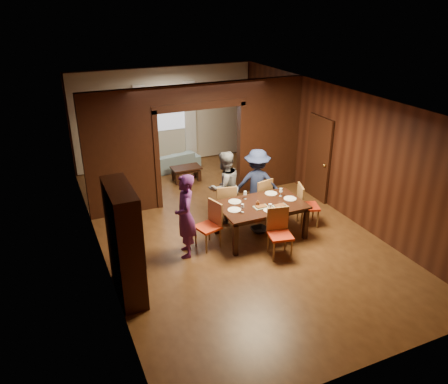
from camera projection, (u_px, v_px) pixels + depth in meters
name	position (u px, v px, depth m)	size (l,w,h in m)	color
floor	(227.00, 226.00, 9.80)	(9.00, 9.00, 0.00)	#4A2B15
ceiling	(227.00, 97.00, 8.61)	(5.50, 9.00, 0.02)	silver
room_walls	(196.00, 139.00, 10.75)	(5.52, 9.01, 2.90)	black
person_purple	(185.00, 216.00, 8.40)	(0.62, 0.41, 1.70)	#572263
person_grey	(224.00, 187.00, 9.72)	(0.81, 0.63, 1.66)	slate
person_navy	(257.00, 183.00, 9.97)	(1.05, 0.60, 1.62)	#1C2547
sofa	(169.00, 162.00, 12.85)	(1.80, 0.71, 0.53)	#89AAB3
serving_bowl	(261.00, 199.00, 9.23)	(0.37, 0.37, 0.09)	black
dining_table	(261.00, 220.00, 9.25)	(1.79, 1.11, 0.76)	black
coffee_table	(186.00, 174.00, 12.13)	(0.80, 0.50, 0.40)	black
chair_left	(208.00, 226.00, 8.81)	(0.44, 0.44, 0.97)	#EE3E16
chair_right	(308.00, 205.00, 9.67)	(0.44, 0.44, 0.97)	red
chair_far_l	(225.00, 204.00, 9.73)	(0.44, 0.44, 0.97)	#EC5816
chair_far_r	(259.00, 197.00, 10.05)	(0.44, 0.44, 0.97)	orange
chair_near	(280.00, 234.00, 8.50)	(0.44, 0.44, 0.97)	red
hutch	(124.00, 243.00, 7.21)	(0.40, 1.20, 2.00)	black
door_right	(318.00, 159.00, 10.78)	(0.06, 0.90, 2.10)	black
window_far	(165.00, 108.00, 12.80)	(1.20, 0.03, 1.30)	silver
curtain_left	(142.00, 127.00, 12.68)	(0.35, 0.06, 2.40)	white
curtain_right	(190.00, 121.00, 13.23)	(0.35, 0.06, 2.40)	white
plate_left	(234.00, 210.00, 8.83)	(0.27, 0.27, 0.01)	white
plate_far_l	(235.00, 202.00, 9.18)	(0.27, 0.27, 0.01)	silver
plate_far_r	(271.00, 193.00, 9.57)	(0.27, 0.27, 0.01)	silver
plate_right	(290.00, 199.00, 9.32)	(0.27, 0.27, 0.01)	white
plate_near	(270.00, 210.00, 8.82)	(0.27, 0.27, 0.01)	white
platter_a	(261.00, 207.00, 8.94)	(0.30, 0.20, 0.04)	gray
platter_b	(280.00, 206.00, 8.98)	(0.30, 0.20, 0.04)	gray
wineglass_left	(242.00, 208.00, 8.71)	(0.08, 0.08, 0.18)	silver
wineglass_far	(245.00, 195.00, 9.28)	(0.08, 0.08, 0.18)	white
wineglass_right	(281.00, 192.00, 9.42)	(0.08, 0.08, 0.18)	white
tumbler	(270.00, 207.00, 8.80)	(0.07, 0.07, 0.14)	silver
condiment_jar	(258.00, 203.00, 8.99)	(0.08, 0.08, 0.11)	#4F2712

